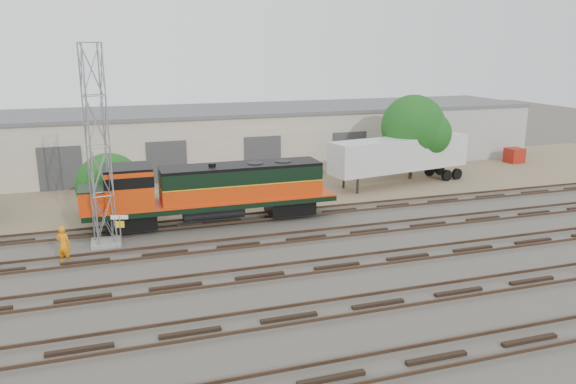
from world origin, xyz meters
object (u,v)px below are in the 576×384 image
object	(u,v)px
worker	(64,245)
semi_trailer	(403,155)
locomotive	(209,191)
signal_tower	(98,151)

from	to	relation	value
worker	semi_trailer	xyz separation A→B (m)	(24.80, 9.90, 1.35)
locomotive	semi_trailer	xyz separation A→B (m)	(16.61, 5.75, 0.18)
worker	semi_trailer	bearing A→B (deg)	-133.11
signal_tower	worker	world-z (taller)	signal_tower
locomotive	semi_trailer	distance (m)	17.58
locomotive	signal_tower	size ratio (longest dim) A/B	1.41
locomotive	worker	xyz separation A→B (m)	(-8.19, -4.15, -1.16)
locomotive	signal_tower	bearing A→B (deg)	-163.43
semi_trailer	locomotive	bearing A→B (deg)	-171.16
locomotive	semi_trailer	size ratio (longest dim) A/B	1.25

